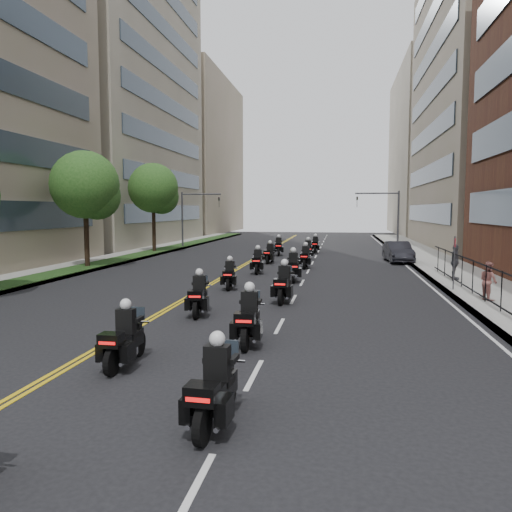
{
  "coord_description": "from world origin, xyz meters",
  "views": [
    {
      "loc": [
        5.14,
        -6.26,
        3.87
      ],
      "look_at": [
        1.41,
        15.89,
        1.78
      ],
      "focal_mm": 35.0,
      "sensor_mm": 36.0,
      "label": 1
    }
  ],
  "objects_px": {
    "motorcycle_1": "(215,390)",
    "parked_sedan": "(398,252)",
    "pedestrian_b": "(488,281)",
    "motorcycle_11": "(308,250)",
    "motorcycle_12": "(279,247)",
    "motorcycle_8": "(258,262)",
    "motorcycle_10": "(270,254)",
    "motorcycle_9": "(305,258)",
    "motorcycle_5": "(284,285)",
    "motorcycle_4": "(199,297)",
    "motorcycle_13": "(315,245)",
    "motorcycle_7": "(293,268)",
    "pedestrian_c": "(455,262)",
    "motorcycle_3": "(249,320)",
    "motorcycle_6": "(230,276)",
    "motorcycle_2": "(124,340)"
  },
  "relations": [
    {
      "from": "motorcycle_10",
      "to": "pedestrian_c",
      "type": "height_order",
      "value": "pedestrian_c"
    },
    {
      "from": "motorcycle_8",
      "to": "motorcycle_13",
      "type": "bearing_deg",
      "value": 75.52
    },
    {
      "from": "motorcycle_1",
      "to": "parked_sedan",
      "type": "bearing_deg",
      "value": 80.56
    },
    {
      "from": "motorcycle_3",
      "to": "motorcycle_7",
      "type": "relative_size",
      "value": 0.98
    },
    {
      "from": "motorcycle_1",
      "to": "motorcycle_3",
      "type": "relative_size",
      "value": 0.95
    },
    {
      "from": "motorcycle_5",
      "to": "motorcycle_1",
      "type": "bearing_deg",
      "value": -86.6
    },
    {
      "from": "motorcycle_1",
      "to": "motorcycle_4",
      "type": "height_order",
      "value": "motorcycle_4"
    },
    {
      "from": "motorcycle_12",
      "to": "motorcycle_13",
      "type": "height_order",
      "value": "motorcycle_12"
    },
    {
      "from": "motorcycle_5",
      "to": "motorcycle_9",
      "type": "xyz_separation_m",
      "value": [
        0.06,
        12.32,
        -0.03
      ]
    },
    {
      "from": "motorcycle_8",
      "to": "motorcycle_12",
      "type": "height_order",
      "value": "motorcycle_12"
    },
    {
      "from": "motorcycle_3",
      "to": "motorcycle_6",
      "type": "height_order",
      "value": "motorcycle_3"
    },
    {
      "from": "pedestrian_b",
      "to": "pedestrian_c",
      "type": "distance_m",
      "value": 6.12
    },
    {
      "from": "motorcycle_5",
      "to": "motorcycle_8",
      "type": "distance_m",
      "value": 9.56
    },
    {
      "from": "motorcycle_9",
      "to": "motorcycle_10",
      "type": "bearing_deg",
      "value": 137.43
    },
    {
      "from": "motorcycle_5",
      "to": "motorcycle_8",
      "type": "xyz_separation_m",
      "value": [
        -2.63,
        9.19,
        -0.04
      ]
    },
    {
      "from": "motorcycle_3",
      "to": "motorcycle_4",
      "type": "distance_m",
      "value": 4.42
    },
    {
      "from": "motorcycle_7",
      "to": "motorcycle_13",
      "type": "relative_size",
      "value": 1.08
    },
    {
      "from": "motorcycle_13",
      "to": "motorcycle_3",
      "type": "bearing_deg",
      "value": -90.03
    },
    {
      "from": "motorcycle_7",
      "to": "motorcycle_11",
      "type": "bearing_deg",
      "value": 84.67
    },
    {
      "from": "motorcycle_11",
      "to": "motorcycle_12",
      "type": "height_order",
      "value": "motorcycle_12"
    },
    {
      "from": "motorcycle_8",
      "to": "motorcycle_10",
      "type": "height_order",
      "value": "motorcycle_8"
    },
    {
      "from": "motorcycle_3",
      "to": "motorcycle_12",
      "type": "bearing_deg",
      "value": 92.86
    },
    {
      "from": "pedestrian_c",
      "to": "pedestrian_b",
      "type": "bearing_deg",
      "value": -161.54
    },
    {
      "from": "motorcycle_2",
      "to": "motorcycle_7",
      "type": "bearing_deg",
      "value": 79.39
    },
    {
      "from": "motorcycle_10",
      "to": "motorcycle_9",
      "type": "bearing_deg",
      "value": -39.62
    },
    {
      "from": "motorcycle_1",
      "to": "parked_sedan",
      "type": "height_order",
      "value": "motorcycle_1"
    },
    {
      "from": "motorcycle_1",
      "to": "motorcycle_10",
      "type": "bearing_deg",
      "value": 98.77
    },
    {
      "from": "motorcycle_7",
      "to": "motorcycle_8",
      "type": "bearing_deg",
      "value": 122.95
    },
    {
      "from": "motorcycle_1",
      "to": "motorcycle_7",
      "type": "distance_m",
      "value": 18.28
    },
    {
      "from": "motorcycle_2",
      "to": "motorcycle_8",
      "type": "bearing_deg",
      "value": 88.68
    },
    {
      "from": "motorcycle_5",
      "to": "motorcycle_7",
      "type": "distance_m",
      "value": 6.06
    },
    {
      "from": "motorcycle_4",
      "to": "motorcycle_13",
      "type": "relative_size",
      "value": 1.0
    },
    {
      "from": "pedestrian_c",
      "to": "motorcycle_3",
      "type": "bearing_deg",
      "value": 166.71
    },
    {
      "from": "motorcycle_1",
      "to": "parked_sedan",
      "type": "relative_size",
      "value": 0.5
    },
    {
      "from": "motorcycle_1",
      "to": "pedestrian_b",
      "type": "height_order",
      "value": "pedestrian_b"
    },
    {
      "from": "motorcycle_3",
      "to": "motorcycle_2",
      "type": "bearing_deg",
      "value": -139.15
    },
    {
      "from": "pedestrian_c",
      "to": "motorcycle_5",
      "type": "bearing_deg",
      "value": 149.05
    },
    {
      "from": "motorcycle_13",
      "to": "motorcycle_5",
      "type": "bearing_deg",
      "value": -89.63
    },
    {
      "from": "motorcycle_1",
      "to": "pedestrian_b",
      "type": "bearing_deg",
      "value": 61.04
    },
    {
      "from": "motorcycle_5",
      "to": "pedestrian_c",
      "type": "relative_size",
      "value": 1.29
    },
    {
      "from": "motorcycle_6",
      "to": "motorcycle_8",
      "type": "relative_size",
      "value": 0.94
    },
    {
      "from": "motorcycle_6",
      "to": "motorcycle_13",
      "type": "relative_size",
      "value": 0.94
    },
    {
      "from": "motorcycle_1",
      "to": "motorcycle_5",
      "type": "bearing_deg",
      "value": 93.46
    },
    {
      "from": "motorcycle_10",
      "to": "pedestrian_c",
      "type": "xyz_separation_m",
      "value": [
        11.05,
        -7.87,
        0.44
      ]
    },
    {
      "from": "motorcycle_4",
      "to": "motorcycle_13",
      "type": "xyz_separation_m",
      "value": [
        2.91,
        27.43,
        -0.0
      ]
    },
    {
      "from": "motorcycle_1",
      "to": "motorcycle_5",
      "type": "xyz_separation_m",
      "value": [
        -0.14,
        12.22,
        0.04
      ]
    },
    {
      "from": "pedestrian_c",
      "to": "motorcycle_9",
      "type": "bearing_deg",
      "value": 76.48
    },
    {
      "from": "motorcycle_2",
      "to": "parked_sedan",
      "type": "bearing_deg",
      "value": 69.97
    },
    {
      "from": "motorcycle_1",
      "to": "motorcycle_11",
      "type": "relative_size",
      "value": 0.99
    },
    {
      "from": "motorcycle_9",
      "to": "motorcycle_11",
      "type": "bearing_deg",
      "value": 93.68
    }
  ]
}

